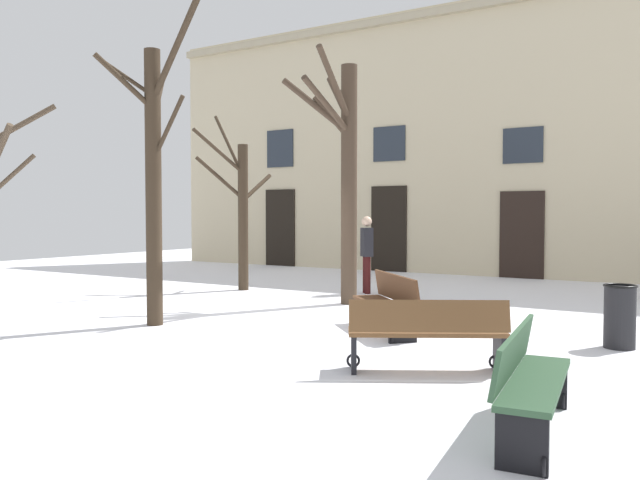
# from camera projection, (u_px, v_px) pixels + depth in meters

# --- Properties ---
(ground_plane) EXTENTS (33.62, 33.62, 0.00)m
(ground_plane) POSITION_uv_depth(u_px,v_px,m) (267.00, 315.00, 11.63)
(ground_plane) COLOR white
(building_facade) EXTENTS (21.01, 0.60, 8.28)m
(building_facade) POSITION_uv_depth(u_px,v_px,m) (449.00, 139.00, 19.52)
(building_facade) COLOR beige
(building_facade) RESTS_ON ground
(tree_right_of_center) EXTENTS (1.21, 2.40, 4.35)m
(tree_right_of_center) POSITION_uv_depth(u_px,v_px,m) (241.00, 208.00, 15.44)
(tree_right_of_center) COLOR #382B1E
(tree_right_of_center) RESTS_ON ground
(tree_foreground) EXTENTS (1.45, 2.10, 5.00)m
(tree_foreground) POSITION_uv_depth(u_px,v_px,m) (346.00, 170.00, 12.95)
(tree_foreground) COLOR #423326
(tree_foreground) RESTS_ON ground
(tree_near_facade) EXTENTS (2.17, 2.07, 5.24)m
(tree_near_facade) POSITION_uv_depth(u_px,v_px,m) (154.00, 174.00, 10.50)
(tree_near_facade) COLOR #382B1E
(tree_near_facade) RESTS_ON ground
(litter_bin) EXTENTS (0.44, 0.44, 0.89)m
(litter_bin) POSITION_uv_depth(u_px,v_px,m) (620.00, 316.00, 8.75)
(litter_bin) COLOR black
(litter_bin) RESTS_ON ground
(bench_far_corner) EXTENTS (1.85, 1.34, 0.88)m
(bench_far_corner) POSITION_uv_depth(u_px,v_px,m) (427.00, 333.00, 7.40)
(bench_far_corner) COLOR brown
(bench_far_corner) RESTS_ON ground
(bench_near_center_tree) EXTENTS (0.64, 1.90, 0.89)m
(bench_near_center_tree) POSITION_uv_depth(u_px,v_px,m) (529.00, 379.00, 5.33)
(bench_near_center_tree) COLOR #2D4C33
(bench_near_center_tree) RESTS_ON ground
(bench_back_to_back_right) EXTENTS (1.67, 1.69, 0.91)m
(bench_back_to_back_right) POSITION_uv_depth(u_px,v_px,m) (387.00, 302.00, 9.98)
(bench_back_to_back_right) COLOR #51331E
(bench_back_to_back_right) RESTS_ON ground
(person_by_shop_door) EXTENTS (0.42, 0.43, 1.81)m
(person_by_shop_door) POSITION_uv_depth(u_px,v_px,m) (367.00, 250.00, 14.78)
(person_by_shop_door) COLOR #350F0F
(person_by_shop_door) RESTS_ON ground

